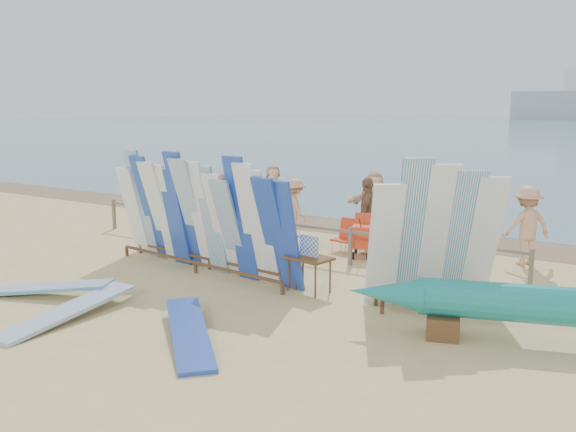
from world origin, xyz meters
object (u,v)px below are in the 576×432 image
Objects in this scene: beachgoer_extra_1 at (194,189)px; beachgoer_8 at (392,230)px; beachgoer_2 at (221,201)px; flat_board_d at (189,340)px; flat_board_b at (68,319)px; beachgoer_11 at (273,191)px; beachgoer_1 at (209,203)px; flat_board_e at (45,296)px; side_surfboard_rack at (436,241)px; beachgoer_9 at (526,226)px; main_surfboard_rack at (201,219)px; beachgoer_0 at (167,202)px; beachgoer_5 at (375,203)px; beachgoer_6 at (406,227)px; beach_chair_left at (344,242)px; beachgoer_3 at (295,208)px; beach_chair_right at (368,245)px; vendor_table at (309,273)px; stroller at (362,240)px; beachgoer_7 at (446,220)px; beachgoer_4 at (367,213)px; outrigger_canoe at (569,309)px.

beachgoer_8 is at bearing 97.85° from beachgoer_extra_1.
beachgoer_2 is at bearing 83.70° from beachgoer_extra_1.
flat_board_d is 2.47m from flat_board_b.
beachgoer_11 reaches higher than beachgoer_1.
flat_board_b is at bearing -15.83° from beachgoer_1.
beachgoer_11 is (-1.07, 9.59, 0.88)m from flat_board_e.
side_surfboard_rack is 6.67m from flat_board_b.
flat_board_d is at bearing -111.77° from beachgoer_11.
flat_board_e is 1.64× the size of beachgoer_8.
beachgoer_11 is 8.67m from beachgoer_9.
flat_board_d is at bearing -45.85° from main_surfboard_rack.
beachgoer_11 is 3.72m from beachgoer_0.
beachgoer_1 is 0.89× the size of beachgoer_5.
beachgoer_0 is (-1.37, -0.90, -0.03)m from beachgoer_2.
beachgoer_6 is (3.35, 3.69, -0.43)m from main_surfboard_rack.
flat_board_b is 1.65× the size of beachgoer_0.
beach_chair_left is at bearing 98.75° from side_surfboard_rack.
beachgoer_3 reaches higher than flat_board_d.
beach_chair_right is at bearing 124.37° from flat_board_e.
beachgoer_5 is at bearing 49.48° from flat_board_d.
beach_chair_right is at bearing 61.47° from main_surfboard_rack.
beach_chair_left is 0.50× the size of beachgoer_2.
beachgoer_6 is (0.53, 3.73, 0.39)m from vendor_table.
side_surfboard_rack is at bearing 88.74° from beachgoer_extra_1.
main_surfboard_rack is 4.33m from beachgoer_3.
stroller is at bearing -121.78° from beachgoer_8.
beachgoer_8 is at bearing -15.15° from beachgoer_7.
stroller is 1.12m from beachgoer_6.
beachgoer_4 reaches higher than flat_board_e.
outrigger_canoe is at bearing 64.18° from beachgoer_9.
stroller is at bearing 174.40° from beachgoer_6.
beach_chair_right is at bearing 125.03° from outrigger_canoe.
beachgoer_2 is at bearing 151.07° from stroller.
flat_board_e is 8.31m from beachgoer_6.
outrigger_canoe is 3.89× the size of beachgoer_2.
side_surfboard_rack is 1.55× the size of beachgoer_5.
beachgoer_4 is (0.29, 0.72, 0.68)m from beach_chair_left.
flat_board_d is 8.95m from beachgoer_1.
beachgoer_9 reaches higher than stroller.
vendor_table is 3.23m from stroller.
outrigger_canoe reaches higher than flat_board_b.
flat_board_e is 1.65× the size of beachgoer_0.
beachgoer_6 is (1.55, 0.25, 0.53)m from beach_chair_left.
beachgoer_7 is (4.22, 0.50, -0.01)m from beachgoer_3.
main_surfboard_rack is 7.51m from beachgoer_9.
beachgoer_3 is at bearing 166.06° from beach_chair_left.
beachgoer_3 is (-0.34, 8.01, 0.83)m from flat_board_b.
beachgoer_7 is 2.04m from beachgoer_8.
beachgoer_3 is at bearing 99.40° from main_surfboard_rack.
stroller is at bearing -13.76° from beach_chair_left.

